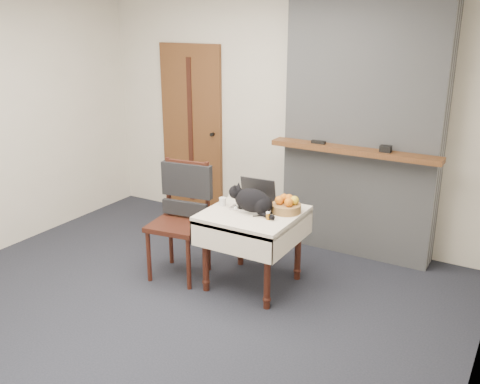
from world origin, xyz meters
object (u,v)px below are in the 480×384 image
object	(u,v)px
door	(192,131)
cat	(253,201)
laptop	(254,200)
side_table	(253,224)
cream_jar	(223,202)
fruit_basket	(286,205)
pill_bottle	(268,216)
chair	(183,203)

from	to	relation	value
door	cat	size ratio (longest dim) A/B	4.11
laptop	cat	bearing A→B (deg)	-69.89
side_table	cream_jar	world-z (taller)	cream_jar
cat	fruit_basket	size ratio (longest dim) A/B	1.91
cat	fruit_basket	distance (m)	0.29
side_table	cat	bearing A→B (deg)	-66.24
side_table	pill_bottle	xyz separation A→B (m)	(0.20, -0.11, 0.15)
laptop	fruit_basket	size ratio (longest dim) A/B	1.35
cat	pill_bottle	world-z (taller)	cat
laptop	pill_bottle	size ratio (longest dim) A/B	5.12
pill_bottle	fruit_basket	world-z (taller)	fruit_basket
cream_jar	fruit_basket	world-z (taller)	fruit_basket
door	side_table	distance (m)	2.08
cream_jar	chair	world-z (taller)	chair
door	chair	world-z (taller)	door
laptop	chair	xyz separation A→B (m)	(-0.64, -0.19, -0.08)
cat	fruit_basket	world-z (taller)	cat
cat	side_table	bearing A→B (deg)	112.61
cream_jar	cat	bearing A→B (deg)	-1.96
laptop	fruit_basket	xyz separation A→B (m)	(0.30, 0.02, -0.00)
chair	door	bearing A→B (deg)	114.18
chair	cream_jar	bearing A→B (deg)	2.84
laptop	pill_bottle	world-z (taller)	laptop
door	cream_jar	bearing A→B (deg)	-46.43
side_table	laptop	distance (m)	0.21
door	fruit_basket	distance (m)	2.18
cat	pill_bottle	distance (m)	0.22
laptop	cream_jar	world-z (taller)	laptop
door	laptop	bearing A→B (deg)	-38.51
cream_jar	chair	size ratio (longest dim) A/B	0.07
cat	pill_bottle	xyz separation A→B (m)	(0.19, -0.09, -0.07)
cat	laptop	bearing A→B (deg)	113.08
door	laptop	distance (m)	1.95
fruit_basket	side_table	bearing A→B (deg)	-152.06
side_table	laptop	size ratio (longest dim) A/B	2.26
laptop	chair	bearing A→B (deg)	-167.57
side_table	chair	world-z (taller)	chair
door	cat	world-z (taller)	door
door	side_table	size ratio (longest dim) A/B	2.56
fruit_basket	chair	distance (m)	0.96
laptop	cream_jar	bearing A→B (deg)	-159.74
door	cream_jar	xyz separation A→B (m)	(1.25, -1.32, -0.26)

